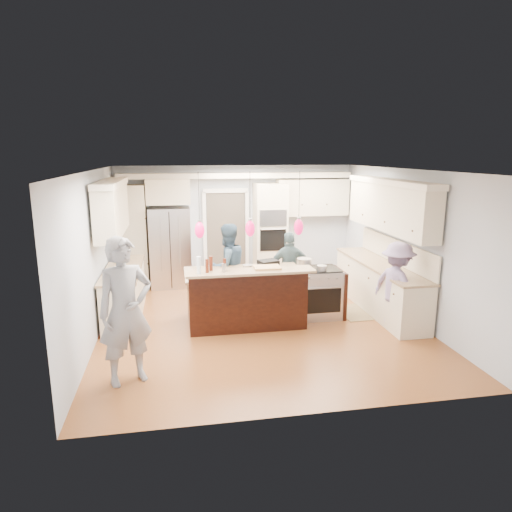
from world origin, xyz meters
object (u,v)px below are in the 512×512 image
(refrigerator, at_px, (170,247))
(kitchen_island, at_px, (245,296))
(person_far_left, at_px, (227,267))
(island_range, at_px, (320,292))
(person_bar_end, at_px, (126,311))

(refrigerator, height_order, kitchen_island, refrigerator)
(kitchen_island, bearing_deg, person_far_left, 105.97)
(kitchen_island, relative_size, island_range, 2.28)
(person_far_left, bearing_deg, island_range, 130.81)
(refrigerator, relative_size, person_bar_end, 0.92)
(person_bar_end, bearing_deg, island_range, 6.80)
(person_bar_end, relative_size, person_far_left, 1.17)
(island_range, bearing_deg, person_far_left, 156.71)
(refrigerator, relative_size, person_far_left, 1.07)
(refrigerator, xyz_separation_m, person_far_left, (1.08, -1.79, -0.06))
(person_bar_end, bearing_deg, person_far_left, 34.35)
(island_range, relative_size, person_bar_end, 0.47)
(person_far_left, bearing_deg, person_bar_end, 32.51)
(island_range, distance_m, person_bar_end, 3.83)
(refrigerator, distance_m, person_bar_end, 4.47)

